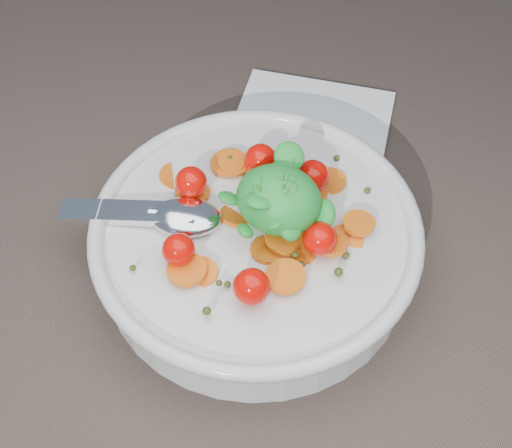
% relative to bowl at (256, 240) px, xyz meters
% --- Properties ---
extents(ground, '(6.00, 6.00, 0.00)m').
position_rel_bowl_xyz_m(ground, '(0.00, 0.03, -0.03)').
color(ground, brown).
rests_on(ground, ground).
extents(bowl, '(0.30, 0.28, 0.12)m').
position_rel_bowl_xyz_m(bowl, '(0.00, 0.00, 0.00)').
color(bowl, silver).
rests_on(bowl, ground).
extents(napkin, '(0.18, 0.16, 0.01)m').
position_rel_bowl_xyz_m(napkin, '(-0.02, 0.18, -0.03)').
color(napkin, white).
rests_on(napkin, ground).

